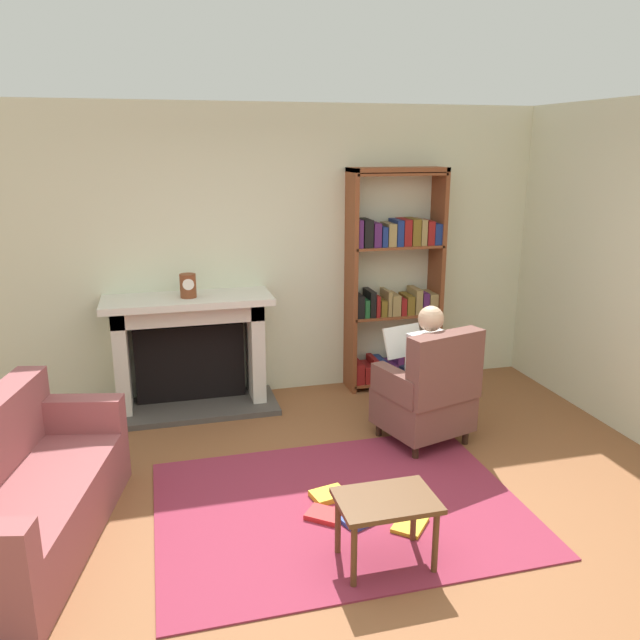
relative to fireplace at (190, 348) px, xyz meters
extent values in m
plane|color=brown|center=(0.83, -2.30, -0.56)|extent=(14.00, 14.00, 0.00)
cube|color=beige|center=(0.83, 0.25, 0.79)|extent=(5.60, 0.10, 2.70)
cube|color=beige|center=(3.48, -1.05, 0.79)|extent=(0.10, 5.20, 2.70)
cube|color=maroon|center=(0.83, -2.00, -0.56)|extent=(2.40, 1.80, 0.01)
cube|color=#4C4742|center=(0.00, -0.12, -0.54)|extent=(1.50, 0.64, 0.05)
cube|color=black|center=(0.00, 0.10, -0.16)|extent=(0.98, 0.20, 0.70)
cube|color=silver|center=(-0.59, -0.02, -0.07)|extent=(0.12, 0.44, 0.99)
cube|color=silver|center=(0.59, -0.02, -0.07)|extent=(0.12, 0.44, 0.99)
cube|color=silver|center=(0.00, -0.02, 0.35)|extent=(1.30, 0.44, 0.16)
cube|color=silver|center=(0.00, -0.08, 0.46)|extent=(1.46, 0.56, 0.06)
cylinder|color=brown|center=(0.01, -0.10, 0.59)|extent=(0.14, 0.14, 0.21)
cylinder|color=white|center=(0.01, -0.17, 0.62)|extent=(0.10, 0.01, 0.10)
cube|color=brown|center=(1.53, 0.04, 0.51)|extent=(0.04, 0.32, 2.13)
cube|color=brown|center=(2.41, 0.04, 0.51)|extent=(0.04, 0.32, 2.13)
cube|color=brown|center=(1.97, 0.04, 1.55)|extent=(0.92, 0.32, 0.04)
cube|color=brown|center=(1.97, 0.04, -0.50)|extent=(0.88, 0.32, 0.02)
cube|color=maroon|center=(1.61, 0.03, -0.39)|extent=(0.08, 0.26, 0.20)
cube|color=maroon|center=(1.70, 0.03, -0.40)|extent=(0.08, 0.26, 0.17)
cube|color=maroon|center=(1.77, 0.03, -0.37)|extent=(0.05, 0.26, 0.24)
cube|color=navy|center=(1.84, 0.03, -0.38)|extent=(0.08, 0.26, 0.22)
cube|color=#997F4C|center=(1.90, 0.03, -0.40)|extent=(0.04, 0.26, 0.17)
cube|color=#4C1E59|center=(1.95, 0.03, -0.40)|extent=(0.06, 0.26, 0.17)
cube|color=#4C1E59|center=(2.02, 0.03, -0.37)|extent=(0.06, 0.26, 0.24)
cube|color=maroon|center=(2.09, 0.03, -0.38)|extent=(0.07, 0.26, 0.21)
cube|color=black|center=(2.15, 0.03, -0.40)|extent=(0.05, 0.26, 0.18)
cube|color=#4C1E59|center=(2.20, 0.03, -0.38)|extent=(0.04, 0.26, 0.22)
cube|color=maroon|center=(2.27, 0.03, -0.41)|extent=(0.08, 0.26, 0.17)
cube|color=brown|center=(2.34, 0.03, -0.36)|extent=(0.04, 0.26, 0.26)
cube|color=brown|center=(1.97, 0.04, 0.17)|extent=(0.88, 0.32, 0.02)
cube|color=black|center=(1.60, 0.03, 0.29)|extent=(0.07, 0.26, 0.22)
cube|color=#1E592D|center=(1.66, 0.03, 0.27)|extent=(0.05, 0.26, 0.17)
cube|color=black|center=(1.72, 0.03, 0.31)|extent=(0.05, 0.26, 0.25)
cube|color=maroon|center=(1.77, 0.03, 0.28)|extent=(0.04, 0.26, 0.21)
cube|color=brown|center=(1.83, 0.03, 0.26)|extent=(0.06, 0.26, 0.16)
cube|color=#997F4C|center=(1.89, 0.03, 0.30)|extent=(0.04, 0.26, 0.24)
cube|color=#997F4C|center=(1.96, 0.03, 0.28)|extent=(0.08, 0.26, 0.20)
cube|color=maroon|center=(2.03, 0.03, 0.26)|extent=(0.05, 0.26, 0.16)
cube|color=brown|center=(2.10, 0.03, 0.27)|extent=(0.08, 0.26, 0.18)
cube|color=#997F4C|center=(2.19, 0.03, 0.30)|extent=(0.07, 0.26, 0.24)
cube|color=#4C1E59|center=(2.26, 0.03, 0.28)|extent=(0.06, 0.26, 0.20)
cube|color=#997F4C|center=(2.34, 0.03, 0.28)|extent=(0.08, 0.26, 0.19)
cube|color=brown|center=(1.97, 0.04, 0.84)|extent=(0.88, 0.32, 0.02)
cube|color=#4C1E59|center=(1.59, 0.03, 0.98)|extent=(0.04, 0.26, 0.26)
cube|color=black|center=(1.66, 0.03, 0.98)|extent=(0.08, 0.26, 0.26)
cube|color=#4C1E59|center=(1.75, 0.03, 0.96)|extent=(0.07, 0.26, 0.22)
cube|color=navy|center=(1.82, 0.03, 0.95)|extent=(0.05, 0.26, 0.19)
cube|color=#997F4C|center=(1.89, 0.03, 0.96)|extent=(0.08, 0.26, 0.21)
cube|color=navy|center=(1.97, 0.03, 0.97)|extent=(0.06, 0.26, 0.24)
cube|color=maroon|center=(2.05, 0.03, 0.98)|extent=(0.07, 0.26, 0.25)
cube|color=brown|center=(2.13, 0.03, 0.98)|extent=(0.08, 0.26, 0.25)
cube|color=#997F4C|center=(2.21, 0.03, 0.97)|extent=(0.06, 0.26, 0.24)
cube|color=maroon|center=(2.28, 0.03, 0.97)|extent=(0.07, 0.26, 0.23)
cube|color=navy|center=(2.36, 0.03, 0.95)|extent=(0.09, 0.26, 0.20)
cube|color=brown|center=(1.97, 0.04, 1.51)|extent=(0.88, 0.32, 0.02)
cylinder|color=#331E14|center=(1.95, -0.90, -0.50)|extent=(0.05, 0.05, 0.12)
cylinder|color=#331E14|center=(1.45, -1.04, -0.50)|extent=(0.05, 0.05, 0.12)
cylinder|color=#331E14|center=(2.08, -1.36, -0.50)|extent=(0.05, 0.05, 0.12)
cylinder|color=#331E14|center=(1.59, -1.50, -0.50)|extent=(0.05, 0.05, 0.12)
cube|color=brown|center=(1.77, -1.20, -0.29)|extent=(0.78, 0.75, 0.30)
cube|color=brown|center=(1.83, -1.43, 0.13)|extent=(0.66, 0.33, 0.55)
cube|color=brown|center=(2.02, -1.12, -0.03)|extent=(0.26, 0.55, 0.22)
cube|color=brown|center=(1.51, -1.27, -0.03)|extent=(0.26, 0.55, 0.22)
cube|color=silver|center=(1.78, -1.24, 0.11)|extent=(0.36, 0.28, 0.50)
sphere|color=#D8AD8C|center=(1.78, -1.24, 0.48)|extent=(0.20, 0.20, 0.20)
cube|color=#191E3F|center=(1.80, -1.03, -0.09)|extent=(0.23, 0.42, 0.12)
cube|color=#191E3F|center=(1.65, -1.07, -0.09)|extent=(0.23, 0.42, 0.12)
cylinder|color=#191E3F|center=(1.75, -0.85, -0.35)|extent=(0.10, 0.10, 0.42)
cylinder|color=#191E3F|center=(1.59, -0.89, -0.35)|extent=(0.10, 0.10, 0.42)
cube|color=white|center=(1.69, -0.93, 0.21)|extent=(0.38, 0.20, 0.25)
cube|color=#995154|center=(-1.05, -1.94, -0.36)|extent=(1.06, 1.81, 0.40)
cube|color=#995154|center=(-0.88, -1.19, -0.04)|extent=(0.72, 0.31, 0.24)
cube|color=brown|center=(0.92, -2.63, -0.16)|extent=(0.56, 0.39, 0.03)
cylinder|color=brown|center=(0.68, -2.78, -0.37)|extent=(0.04, 0.04, 0.39)
cylinder|color=brown|center=(1.16, -2.78, -0.37)|extent=(0.04, 0.04, 0.39)
cylinder|color=brown|center=(0.68, -2.47, -0.37)|extent=(0.04, 0.04, 0.39)
cylinder|color=brown|center=(1.16, -2.47, -0.37)|extent=(0.04, 0.04, 0.39)
cube|color=red|center=(0.70, -2.10, -0.53)|extent=(0.28, 0.27, 0.03)
cube|color=gold|center=(1.19, -2.34, -0.54)|extent=(0.29, 0.30, 0.02)
cube|color=#334CA5|center=(0.87, -2.19, -0.53)|extent=(0.25, 0.28, 0.03)
cube|color=gold|center=(0.79, -1.88, -0.53)|extent=(0.26, 0.22, 0.04)
camera|label=1|loc=(-0.25, -5.59, 1.77)|focal=35.65mm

